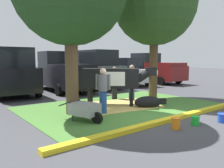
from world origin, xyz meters
TOP-DOWN VIEW (x-y plane):
  - ground_plane at (0.00, 0.00)m, footprint 80.00×80.00m
  - grass_island at (0.54, 1.80)m, footprint 7.75×5.06m
  - curb_yellow at (0.54, -0.88)m, footprint 8.95×0.24m
  - hay_bedding at (0.38, 1.95)m, footprint 3.57×2.92m
  - shade_tree_right at (2.80, 2.12)m, footprint 3.86×3.86m
  - cow_holstein at (0.31, 2.08)m, footprint 2.56×2.40m
  - calf_lying at (1.17, 0.88)m, footprint 1.29×0.96m
  - person_handler at (1.31, 3.24)m, footprint 0.34×0.46m
  - person_visitor_near at (-0.87, 1.17)m, footprint 0.39×0.41m
  - person_visitor_far at (1.72, 2.47)m, footprint 0.34×0.53m
  - wheelbarrow at (-1.87, 0.75)m, footprint 0.94×1.61m
  - bucket_orange at (-0.28, -1.49)m, footprint 0.27×0.27m
  - bucket_green at (0.50, -1.61)m, footprint 0.27×0.27m
  - bucket_blue at (1.40, -1.96)m, footprint 0.28×0.28m
  - suv_black at (-2.26, 7.64)m, footprint 2.28×4.68m
  - pickup_truck_black at (0.72, 7.69)m, footprint 2.40×5.48m
  - suv_dark_grey at (3.07, 7.58)m, footprint 2.28×4.68m
  - sedan_silver at (5.87, 7.53)m, footprint 2.17×4.47m
  - pickup_truck_maroon at (8.76, 7.49)m, footprint 2.40×5.48m

SIDE VIEW (x-z plane):
  - ground_plane at x=0.00m, z-range 0.00..0.00m
  - grass_island at x=0.54m, z-range 0.00..0.02m
  - hay_bedding at x=0.38m, z-range 0.01..0.04m
  - curb_yellow at x=0.54m, z-range 0.00..0.12m
  - bucket_green at x=0.50m, z-range 0.01..0.28m
  - bucket_blue at x=1.40m, z-range 0.01..0.29m
  - bucket_orange at x=-0.28m, z-range 0.01..0.34m
  - calf_lying at x=1.17m, z-range 0.00..0.48m
  - wheelbarrow at x=-1.87m, z-range 0.07..0.70m
  - person_handler at x=1.31m, z-range 0.06..1.64m
  - person_visitor_near at x=-0.87m, z-range 0.06..1.70m
  - person_visitor_far at x=1.72m, z-range 0.06..1.74m
  - sedan_silver at x=5.87m, z-range -0.03..1.99m
  - pickup_truck_black at x=0.72m, z-range -0.10..2.32m
  - pickup_truck_maroon at x=8.76m, z-range -0.10..2.32m
  - cow_holstein at x=0.31m, z-range 0.35..1.95m
  - suv_black at x=-2.26m, z-range 0.01..2.53m
  - suv_dark_grey at x=3.07m, z-range 0.01..2.53m
  - shade_tree_right at x=2.80m, z-range 1.26..7.70m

